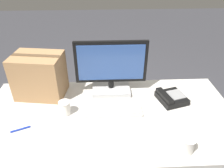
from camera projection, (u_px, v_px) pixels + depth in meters
The scene contains 9 objects.
office_desk at pixel (110, 149), 1.74m from camera, with size 1.80×0.90×0.72m.
monitor at pixel (111, 70), 1.69m from camera, with size 0.55×0.22×0.43m.
keyboard at pixel (113, 110), 1.56m from camera, with size 0.41×0.15×0.03m.
desk_phone at pixel (171, 98), 1.67m from camera, with size 0.24×0.25×0.07m.
paper_cup_left at pixel (65, 108), 1.52m from camera, with size 0.08×0.08×0.10m.
paper_cup_right at pixel (187, 145), 1.24m from camera, with size 0.09×0.09×0.10m.
spoon at pixel (114, 151), 1.27m from camera, with size 0.11×0.12×0.00m.
cardboard_box at pixel (40, 76), 1.67m from camera, with size 0.40×0.31×0.34m.
pen_marker at pixel (21, 129), 1.41m from camera, with size 0.12×0.06×0.01m.
Camera 1 is at (-0.04, -1.19, 1.73)m, focal length 35.00 mm.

